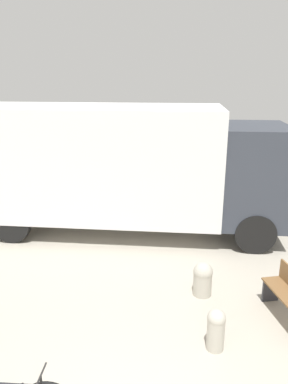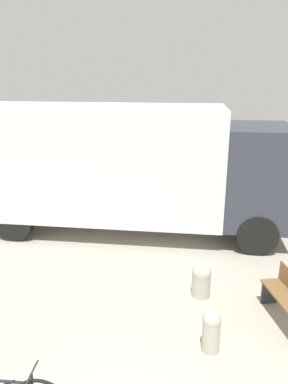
{
  "view_description": "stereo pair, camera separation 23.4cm",
  "coord_description": "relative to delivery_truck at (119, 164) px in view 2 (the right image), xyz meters",
  "views": [
    {
      "loc": [
        0.52,
        -3.02,
        4.33
      ],
      "look_at": [
        -0.01,
        4.69,
        1.85
      ],
      "focal_mm": 35.0,
      "sensor_mm": 36.0,
      "label": 1
    },
    {
      "loc": [
        0.75,
        -3.0,
        4.33
      ],
      "look_at": [
        -0.01,
        4.69,
        1.85
      ],
      "focal_mm": 35.0,
      "sensor_mm": 36.0,
      "label": 2
    }
  ],
  "objects": [
    {
      "name": "delivery_truck",
      "position": [
        0.0,
        0.0,
        0.0
      ],
      "size": [
        8.91,
        2.62,
        3.49
      ],
      "rotation": [
        0.0,
        0.0,
        -0.03
      ],
      "color": "white",
      "rests_on": "ground"
    },
    {
      "name": "bollard_near_bench",
      "position": [
        2.25,
        -4.73,
        -1.54
      ],
      "size": [
        0.3,
        0.3,
        0.73
      ],
      "color": "#B2AD9E",
      "rests_on": "ground"
    },
    {
      "name": "bollard_far_bench",
      "position": [
        2.17,
        -3.15,
        -1.56
      ],
      "size": [
        0.39,
        0.39,
        0.71
      ],
      "color": "#B2AD9E",
      "rests_on": "ground"
    }
  ]
}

